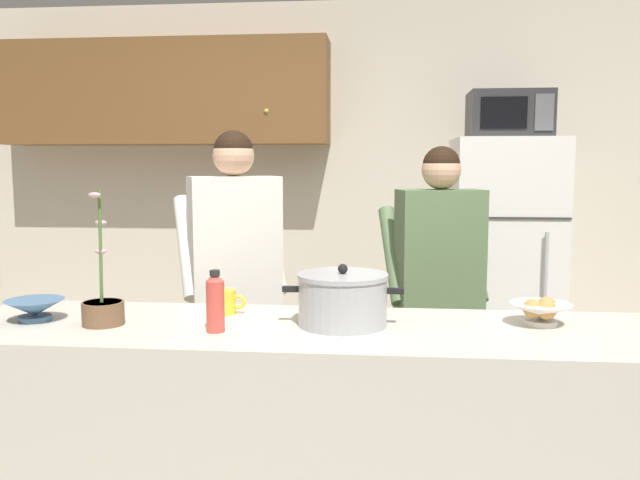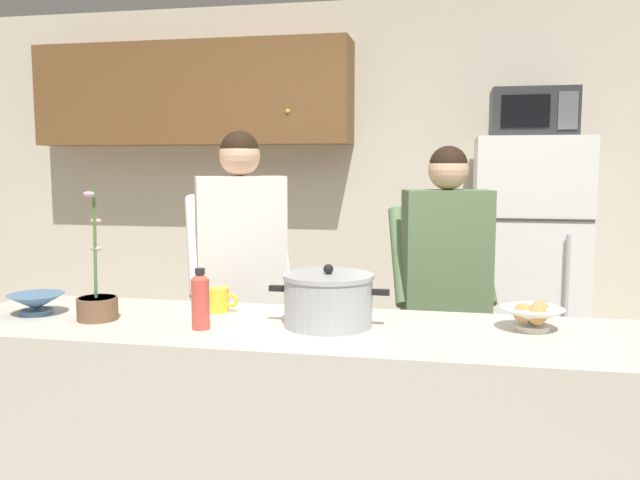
# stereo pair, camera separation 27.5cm
# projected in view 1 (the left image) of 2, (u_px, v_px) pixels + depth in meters

# --- Properties ---
(back_wall_unit) EXTENTS (6.00, 0.48, 2.60)m
(back_wall_unit) POSITION_uv_depth(u_px,v_px,m) (307.00, 172.00, 4.54)
(back_wall_unit) COLOR beige
(back_wall_unit) RESTS_ON ground
(kitchen_island) EXTENTS (2.58, 0.68, 0.92)m
(kitchen_island) POSITION_uv_depth(u_px,v_px,m) (305.00, 448.00, 2.40)
(kitchen_island) COLOR beige
(kitchen_island) RESTS_ON ground
(refrigerator) EXTENTS (0.64, 0.68, 1.66)m
(refrigerator) POSITION_uv_depth(u_px,v_px,m) (503.00, 272.00, 4.09)
(refrigerator) COLOR white
(refrigerator) RESTS_ON ground
(microwave) EXTENTS (0.48, 0.37, 0.28)m
(microwave) POSITION_uv_depth(u_px,v_px,m) (509.00, 115.00, 3.96)
(microwave) COLOR #2D2D30
(microwave) RESTS_ON refrigerator
(person_near_pot) EXTENTS (0.61, 0.56, 1.66)m
(person_near_pot) POSITION_uv_depth(u_px,v_px,m) (235.00, 262.00, 3.12)
(person_near_pot) COLOR black
(person_near_pot) RESTS_ON ground
(person_by_sink) EXTENTS (0.55, 0.49, 1.59)m
(person_by_sink) POSITION_uv_depth(u_px,v_px,m) (439.00, 272.00, 3.15)
(person_by_sink) COLOR #726656
(person_by_sink) RESTS_ON ground
(cooking_pot) EXTENTS (0.44, 0.33, 0.23)m
(cooking_pot) POSITION_uv_depth(u_px,v_px,m) (343.00, 299.00, 2.36)
(cooking_pot) COLOR #ADAFB5
(cooking_pot) RESTS_ON kitchen_island
(coffee_mug) EXTENTS (0.13, 0.09, 0.10)m
(coffee_mug) POSITION_uv_depth(u_px,v_px,m) (225.00, 302.00, 2.54)
(coffee_mug) COLOR yellow
(coffee_mug) RESTS_ON kitchen_island
(bread_bowl) EXTENTS (0.22, 0.22, 0.10)m
(bread_bowl) POSITION_uv_depth(u_px,v_px,m) (541.00, 311.00, 2.36)
(bread_bowl) COLOR white
(bread_bowl) RESTS_ON kitchen_island
(empty_bowl) EXTENTS (0.22, 0.22, 0.08)m
(empty_bowl) POSITION_uv_depth(u_px,v_px,m) (35.00, 309.00, 2.43)
(empty_bowl) COLOR #4C7299
(empty_bowl) RESTS_ON kitchen_island
(bottle_near_edge) EXTENTS (0.06, 0.06, 0.22)m
(bottle_near_edge) POSITION_uv_depth(u_px,v_px,m) (215.00, 302.00, 2.26)
(bottle_near_edge) COLOR #D84C3F
(bottle_near_edge) RESTS_ON kitchen_island
(potted_orchid) EXTENTS (0.15, 0.15, 0.49)m
(potted_orchid) POSITION_uv_depth(u_px,v_px,m) (103.00, 308.00, 2.37)
(potted_orchid) COLOR brown
(potted_orchid) RESTS_ON kitchen_island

